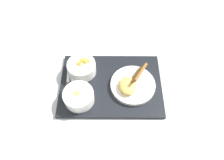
% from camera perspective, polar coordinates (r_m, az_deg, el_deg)
% --- Properties ---
extents(ground_plane, '(4.00, 4.00, 0.00)m').
position_cam_1_polar(ground_plane, '(0.85, 0.00, -1.58)').
color(ground_plane, silver).
extents(serving_tray, '(0.43, 0.31, 0.01)m').
position_cam_1_polar(serving_tray, '(0.85, 0.00, -1.33)').
color(serving_tray, black).
rests_on(serving_tray, ground_plane).
extents(bowl_salad, '(0.12, 0.12, 0.06)m').
position_cam_1_polar(bowl_salad, '(0.86, -8.31, 3.66)').
color(bowl_salad, white).
rests_on(bowl_salad, serving_tray).
extents(bowl_soup, '(0.12, 0.12, 0.05)m').
position_cam_1_polar(bowl_soup, '(0.79, -9.15, -4.58)').
color(bowl_soup, white).
rests_on(bowl_soup, serving_tray).
extents(plate_main, '(0.19, 0.19, 0.09)m').
position_cam_1_polar(plate_main, '(0.83, 6.11, -1.18)').
color(plate_main, white).
rests_on(plate_main, serving_tray).
extents(knife, '(0.02, 0.19, 0.01)m').
position_cam_1_polar(knife, '(0.85, -12.24, -1.88)').
color(knife, silver).
rests_on(knife, serving_tray).
extents(spoon, '(0.03, 0.15, 0.01)m').
position_cam_1_polar(spoon, '(0.85, -10.54, -0.66)').
color(spoon, silver).
rests_on(spoon, serving_tray).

